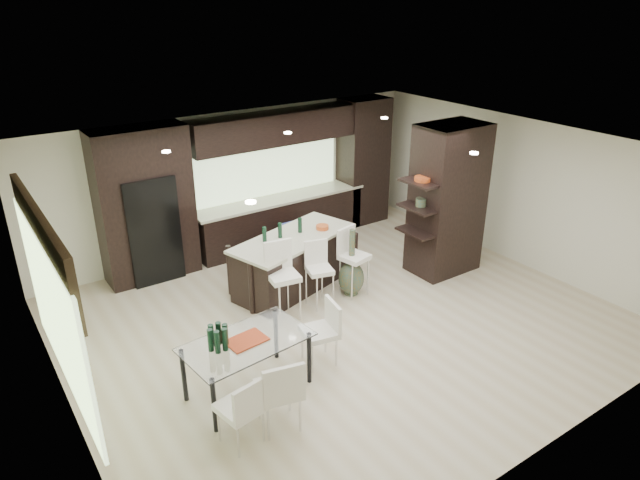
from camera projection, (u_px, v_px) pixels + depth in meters
ground at (342, 319)px, 8.97m from camera, size 8.00×8.00×0.00m
back_wall at (236, 181)px, 11.06m from camera, size 8.00×0.02×2.70m
left_wall at (55, 324)px, 6.36m from camera, size 0.02×7.00×2.70m
right_wall at (517, 191)px, 10.50m from camera, size 0.02×7.00×2.70m
ceiling at (345, 152)px, 7.88m from camera, size 8.00×7.00×0.02m
window_left at (55, 315)px, 6.53m from camera, size 0.04×3.20×1.90m
window_back at (263, 166)px, 11.26m from camera, size 3.40×0.04×1.20m
stone_accent at (43, 243)px, 6.18m from camera, size 0.08×3.00×0.80m
ceiling_spots at (334, 150)px, 8.08m from camera, size 4.00×3.00×0.02m
back_cabinetry at (266, 181)px, 11.08m from camera, size 6.80×0.68×2.70m
refrigerator at (149, 227)px, 9.96m from camera, size 0.90×0.68×1.90m
partition_column at (447, 200)px, 10.07m from camera, size 1.20×0.80×2.70m
kitchen_island at (294, 262)px, 9.79m from camera, size 2.44×1.57×0.94m
stool_left at (284, 290)px, 8.80m from camera, size 0.52×0.52×1.02m
stool_mid at (319, 281)px, 9.21m from camera, size 0.48×0.48×0.88m
stool_right at (354, 269)px, 9.55m from camera, size 0.50×0.50×0.95m
bench at (306, 249)px, 10.84m from camera, size 1.20×0.47×0.46m
floor_vase at (352, 262)px, 9.49m from camera, size 0.45×0.45×1.18m
dining_table at (248, 366)px, 7.24m from camera, size 1.66×1.05×0.76m
chair_near at (279, 394)px, 6.62m from camera, size 0.59×0.59×0.91m
chair_far at (240, 412)px, 6.40m from camera, size 0.53×0.53×0.84m
chair_end at (319, 336)px, 7.79m from camera, size 0.53×0.53×0.84m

